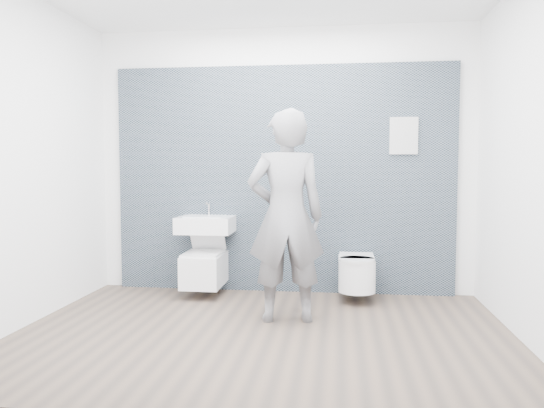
# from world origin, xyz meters

# --- Properties ---
(ground) EXTENTS (4.00, 4.00, 0.00)m
(ground) POSITION_xyz_m (0.00, 0.00, 0.00)
(ground) COLOR brown
(ground) RESTS_ON ground
(room_shell) EXTENTS (4.00, 4.00, 4.00)m
(room_shell) POSITION_xyz_m (0.00, 0.00, 1.74)
(room_shell) COLOR white
(room_shell) RESTS_ON ground
(tile_wall) EXTENTS (3.60, 0.06, 2.40)m
(tile_wall) POSITION_xyz_m (0.00, 1.47, 0.00)
(tile_wall) COLOR black
(tile_wall) RESTS_ON ground
(washbasin) EXTENTS (0.57, 0.43, 0.43)m
(washbasin) POSITION_xyz_m (-0.78, 1.23, 0.74)
(washbasin) COLOR white
(washbasin) RESTS_ON ground
(toilet_square) EXTENTS (0.39, 0.57, 0.71)m
(toilet_square) POSITION_xyz_m (-0.78, 1.16, 0.30)
(toilet_square) COLOR white
(toilet_square) RESTS_ON ground
(toilet_rounded) EXTENTS (0.36, 0.61, 0.33)m
(toilet_rounded) POSITION_xyz_m (0.78, 1.13, 0.28)
(toilet_rounded) COLOR white
(toilet_rounded) RESTS_ON ground
(info_placard) EXTENTS (0.28, 0.03, 0.38)m
(info_placard) POSITION_xyz_m (1.25, 1.43, 0.00)
(info_placard) COLOR white
(info_placard) RESTS_ON ground
(visitor) EXTENTS (0.73, 0.55, 1.82)m
(visitor) POSITION_xyz_m (0.15, 0.37, 0.91)
(visitor) COLOR slate
(visitor) RESTS_ON ground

